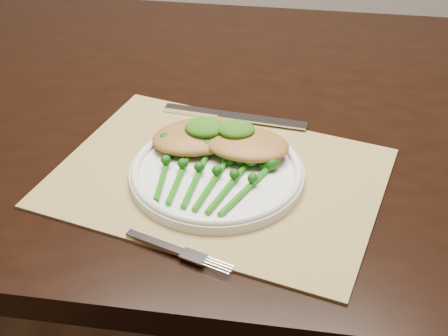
# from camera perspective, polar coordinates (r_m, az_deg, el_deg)

# --- Properties ---
(dining_table) EXTENTS (1.67, 1.04, 0.75)m
(dining_table) POSITION_cam_1_polar(r_m,az_deg,el_deg) (1.27, 1.32, -9.18)
(dining_table) COLOR black
(dining_table) RESTS_ON ground
(placemat) EXTENTS (0.52, 0.45, 0.00)m
(placemat) POSITION_cam_1_polar(r_m,az_deg,el_deg) (0.87, -0.53, -0.85)
(placemat) COLOR #9B854F
(placemat) RESTS_ON dining_table
(dinner_plate) EXTENTS (0.24, 0.24, 0.02)m
(dinner_plate) POSITION_cam_1_polar(r_m,az_deg,el_deg) (0.86, -0.66, -0.35)
(dinner_plate) COLOR silver
(dinner_plate) RESTS_ON placemat
(knife) EXTENTS (0.23, 0.06, 0.01)m
(knife) POSITION_cam_1_polar(r_m,az_deg,el_deg) (1.00, -0.28, 4.90)
(knife) COLOR silver
(knife) RESTS_ON placemat
(fork) EXTENTS (0.14, 0.07, 0.00)m
(fork) POSITION_cam_1_polar(r_m,az_deg,el_deg) (0.75, -3.59, -7.80)
(fork) COLOR silver
(fork) RESTS_ON placemat
(chicken_fillet_left) EXTENTS (0.16, 0.13, 0.03)m
(chicken_fillet_left) POSITION_cam_1_polar(r_m,az_deg,el_deg) (0.90, -2.34, 2.92)
(chicken_fillet_left) COLOR #9F6C2E
(chicken_fillet_left) RESTS_ON dinner_plate
(chicken_fillet_right) EXTENTS (0.14, 0.11, 0.02)m
(chicken_fillet_right) POSITION_cam_1_polar(r_m,az_deg,el_deg) (0.88, 2.02, 2.23)
(chicken_fillet_right) COLOR #9F6C2E
(chicken_fillet_right) RESTS_ON dinner_plate
(pesto_dollop_left) EXTENTS (0.06, 0.05, 0.02)m
(pesto_dollop_left) POSITION_cam_1_polar(r_m,az_deg,el_deg) (0.89, -1.78, 3.70)
(pesto_dollop_left) COLOR #194A0A
(pesto_dollop_left) RESTS_ON chicken_fillet_left
(pesto_dollop_right) EXTENTS (0.05, 0.04, 0.02)m
(pesto_dollop_right) POSITION_cam_1_polar(r_m,az_deg,el_deg) (0.88, 1.14, 3.54)
(pesto_dollop_right) COLOR #194A0A
(pesto_dollop_right) RESTS_ON chicken_fillet_right
(broccolini_bundle) EXTENTS (0.17, 0.19, 0.04)m
(broccolini_bundle) POSITION_cam_1_polar(r_m,az_deg,el_deg) (0.83, -1.86, -1.22)
(broccolini_bundle) COLOR #17650D
(broccolini_bundle) RESTS_ON dinner_plate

